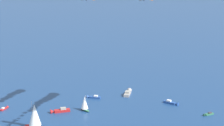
{
  "coord_description": "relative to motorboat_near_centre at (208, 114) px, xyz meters",
  "views": [
    {
      "loc": [
        -121.76,
        41.1,
        64.6
      ],
      "look_at": [
        0.86,
        -0.61,
        33.23
      ],
      "focal_mm": 61.86,
      "sensor_mm": 36.0,
      "label": 1
    }
  ],
  "objects": [
    {
      "name": "sailboat_far_port",
      "position": [
        10.31,
        76.89,
        4.99
      ],
      "size": [
        7.71,
        8.82,
        11.86
      ],
      "color": "#B21E1E",
      "rests_on": "ground_plane"
    },
    {
      "name": "motorboat_trailing",
      "position": [
        40.05,
        43.0,
        0.13
      ],
      "size": [
        5.41,
        6.83,
        2.03
      ],
      "color": "#23478C",
      "rests_on": "ground_plane"
    },
    {
      "name": "motorboat_mid_cluster",
      "position": [
        40.22,
        23.66,
        0.4
      ],
      "size": [
        10.32,
        7.66,
        3.03
      ],
      "color": "#9E9993",
      "rests_on": "ground_plane"
    },
    {
      "name": "sailboat_outer_ring_f",
      "position": [
        23.78,
        51.86,
        3.14
      ],
      "size": [
        6.24,
        4.33,
        7.8
      ],
      "color": "#33704C",
      "rests_on": "ground_plane"
    },
    {
      "name": "motorboat_ahead",
      "position": [
        18.88,
        8.75,
        0.19
      ],
      "size": [
        7.49,
        6.05,
        2.25
      ],
      "color": "#23478C",
      "rests_on": "ground_plane"
    },
    {
      "name": "motorboat_outer_ring_d",
      "position": [
        25.61,
        63.61,
        0.29
      ],
      "size": [
        2.62,
        9.13,
        2.63
      ],
      "color": "#B21E1E",
      "rests_on": "ground_plane"
    },
    {
      "name": "motorboat_near_centre",
      "position": [
        0.0,
        0.0,
        0.0
      ],
      "size": [
        2.16,
        5.5,
        1.56
      ],
      "color": "#33704C",
      "rests_on": "ground_plane"
    },
    {
      "name": "motorboat_offshore",
      "position": [
        37.77,
        87.66,
        -0.01
      ],
      "size": [
        4.83,
        4.52,
        1.53
      ],
      "color": "#B21E1E",
      "rests_on": "ground_plane"
    }
  ]
}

